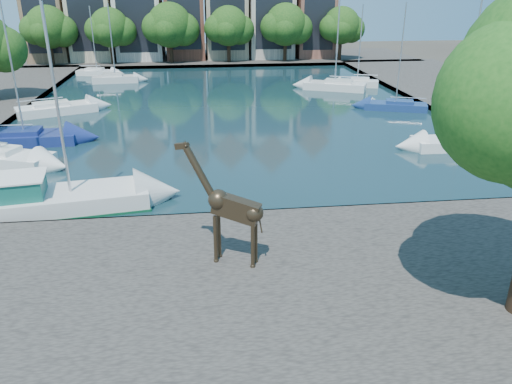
% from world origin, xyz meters
% --- Properties ---
extents(ground, '(160.00, 160.00, 0.00)m').
position_xyz_m(ground, '(0.00, 0.00, 0.00)').
color(ground, '#38332B').
rests_on(ground, ground).
extents(water_basin, '(38.00, 50.00, 0.08)m').
position_xyz_m(water_basin, '(0.00, 24.00, 0.04)').
color(water_basin, black).
rests_on(water_basin, ground).
extents(near_quay, '(50.00, 14.00, 0.50)m').
position_xyz_m(near_quay, '(0.00, -7.00, 0.25)').
color(near_quay, '#49463F').
rests_on(near_quay, ground).
extents(far_quay, '(60.00, 16.00, 0.50)m').
position_xyz_m(far_quay, '(0.00, 56.00, 0.25)').
color(far_quay, '#49463F').
rests_on(far_quay, ground).
extents(right_quay, '(14.00, 52.00, 0.50)m').
position_xyz_m(right_quay, '(25.00, 24.00, 0.25)').
color(right_quay, '#49463F').
rests_on(right_quay, ground).
extents(townhouse_west_end, '(5.44, 9.18, 14.93)m').
position_xyz_m(townhouse_west_end, '(-23.00, 55.99, 7.36)').
color(townhouse_west_end, '#7F6145').
rests_on(townhouse_west_end, far_quay).
extents(townhouse_west_mid, '(5.94, 9.18, 16.79)m').
position_xyz_m(townhouse_west_mid, '(-17.00, 55.99, 8.23)').
color(townhouse_west_mid, '#C2B795').
rests_on(townhouse_west_mid, far_quay).
extents(townhouse_west_inner, '(6.43, 9.18, 15.15)m').
position_xyz_m(townhouse_west_inner, '(-10.50, 55.99, 7.35)').
color(townhouse_west_inner, silver).
rests_on(townhouse_west_inner, far_quay).
extents(townhouse_center, '(5.44, 9.18, 16.93)m').
position_xyz_m(townhouse_center, '(-4.00, 55.99, 8.36)').
color(townhouse_center, brown).
rests_on(townhouse_center, far_quay).
extents(townhouse_east_inner, '(5.94, 9.18, 15.79)m').
position_xyz_m(townhouse_east_inner, '(2.00, 55.99, 7.73)').
color(townhouse_east_inner, tan).
rests_on(townhouse_east_inner, far_quay).
extents(townhouse_east_mid, '(6.43, 9.18, 16.65)m').
position_xyz_m(townhouse_east_mid, '(8.50, 55.99, 8.10)').
color(townhouse_east_mid, beige).
rests_on(townhouse_east_mid, far_quay).
extents(townhouse_east_end, '(5.44, 9.18, 14.43)m').
position_xyz_m(townhouse_east_end, '(15.00, 55.99, 7.11)').
color(townhouse_east_end, brown).
rests_on(townhouse_east_end, far_quay).
extents(far_tree_far_west, '(7.28, 5.60, 7.68)m').
position_xyz_m(far_tree_far_west, '(-21.90, 50.49, 5.18)').
color(far_tree_far_west, '#332114').
rests_on(far_tree_far_west, far_quay).
extents(far_tree_west, '(6.76, 5.20, 7.36)m').
position_xyz_m(far_tree_west, '(-13.91, 50.49, 5.08)').
color(far_tree_west, '#332114').
rests_on(far_tree_west, far_quay).
extents(far_tree_mid_west, '(7.80, 6.00, 8.00)m').
position_xyz_m(far_tree_mid_west, '(-5.89, 50.49, 5.29)').
color(far_tree_mid_west, '#332114').
rests_on(far_tree_mid_west, far_quay).
extents(far_tree_mid_east, '(7.02, 5.40, 7.52)m').
position_xyz_m(far_tree_mid_east, '(2.10, 50.49, 5.13)').
color(far_tree_mid_east, '#332114').
rests_on(far_tree_mid_east, far_quay).
extents(far_tree_east, '(7.54, 5.80, 7.84)m').
position_xyz_m(far_tree_east, '(10.11, 50.49, 5.24)').
color(far_tree_east, '#332114').
rests_on(far_tree_east, far_quay).
extents(far_tree_far_east, '(6.76, 5.20, 7.36)m').
position_xyz_m(far_tree_far_east, '(18.09, 50.49, 5.08)').
color(far_tree_far_east, '#332114').
rests_on(far_tree_far_east, far_quay).
extents(giraffe_statue, '(3.15, 1.57, 4.70)m').
position_xyz_m(giraffe_statue, '(-1.76, -4.66, 2.81)').
color(giraffe_statue, '#34281A').
rests_on(giraffe_statue, near_quay).
extents(motorsailer, '(10.11, 4.32, 9.79)m').
position_xyz_m(motorsailer, '(-10.72, 1.95, 0.83)').
color(motorsailer, silver).
rests_on(motorsailer, water_basin).
extents(sailboat_left_a, '(6.78, 4.42, 11.72)m').
position_xyz_m(sailboat_left_a, '(-15.00, 9.44, 0.71)').
color(sailboat_left_a, white).
rests_on(sailboat_left_a, water_basin).
extents(sailboat_left_b, '(7.19, 2.73, 12.61)m').
position_xyz_m(sailboat_left_b, '(-15.00, 14.08, 0.66)').
color(sailboat_left_b, navy).
rests_on(sailboat_left_b, water_basin).
extents(sailboat_left_c, '(6.99, 4.76, 10.76)m').
position_xyz_m(sailboat_left_c, '(-15.00, 23.15, 0.65)').
color(sailboat_left_c, white).
rests_on(sailboat_left_c, water_basin).
extents(sailboat_left_d, '(5.23, 2.16, 8.60)m').
position_xyz_m(sailboat_left_d, '(-12.00, 38.03, 0.66)').
color(sailboat_left_d, silver).
rests_on(sailboat_left_d, water_basin).
extents(sailboat_left_e, '(5.14, 2.79, 8.17)m').
position_xyz_m(sailboat_left_e, '(-15.00, 43.46, 0.57)').
color(sailboat_left_e, silver).
rests_on(sailboat_left_e, water_basin).
extents(sailboat_right_a, '(6.30, 2.36, 10.18)m').
position_xyz_m(sailboat_right_a, '(15.00, 9.40, 0.62)').
color(sailboat_right_a, silver).
rests_on(sailboat_right_a, water_basin).
extents(sailboat_right_b, '(5.77, 3.62, 9.10)m').
position_xyz_m(sailboat_right_b, '(15.00, 21.05, 0.55)').
color(sailboat_right_b, navy).
rests_on(sailboat_right_b, water_basin).
extents(sailboat_right_c, '(6.85, 4.75, 11.33)m').
position_xyz_m(sailboat_right_c, '(12.00, 30.76, 0.69)').
color(sailboat_right_c, silver).
rests_on(sailboat_right_c, water_basin).
extents(sailboat_right_d, '(4.83, 3.00, 8.58)m').
position_xyz_m(sailboat_right_d, '(15.00, 32.37, 0.64)').
color(sailboat_right_d, silver).
rests_on(sailboat_right_d, water_basin).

